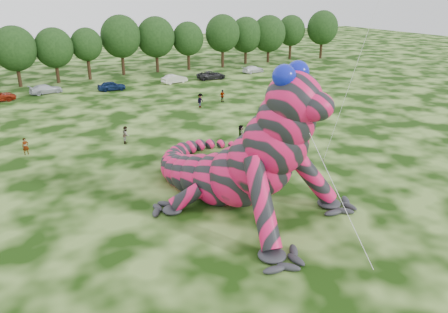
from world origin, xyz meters
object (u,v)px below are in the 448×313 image
Objects in this scene: tree_15 at (269,39)px; car_4 at (112,86)px; tree_17 at (322,35)px; tree_13 at (223,41)px; spectator_5 at (241,134)px; spectator_1 at (126,135)px; inflatable_gecko at (222,133)px; spectator_3 at (222,96)px; tree_12 at (188,46)px; car_3 at (46,89)px; tree_7 at (16,57)px; spectator_2 at (200,101)px; car_6 at (211,75)px; tree_14 at (246,40)px; car_5 at (174,79)px; tree_11 at (156,45)px; tree_16 at (291,37)px; car_7 at (253,69)px; spectator_0 at (26,146)px; tree_8 at (55,56)px; tree_10 at (121,45)px; tree_9 at (87,54)px.

tree_15 is 38.35m from car_4.
tree_13 is at bearing 178.93° from tree_17.
spectator_1 is (-10.32, 5.47, -0.03)m from spectator_5.
inflatable_gecko is 30.64m from spectator_3.
tree_12 is 1.90× the size of car_3.
tree_7 reaches higher than tree_12.
spectator_2 is (7.44, -15.85, 0.22)m from car_4.
tree_17 is at bearing -66.84° from car_6.
car_4 is at bearing -159.42° from tree_14.
car_3 is at bearing 102.07° from spectator_2.
spectator_2 is at bearing -148.96° from tree_17.
tree_13 is 6.54m from tree_14.
spectator_3 reaches higher than car_5.
car_5 is at bearing -96.40° from tree_11.
tree_15 is 1.03× the size of tree_16.
tree_13 is 1.08× the size of tree_16.
inflatable_gecko is 4.83× the size of car_7.
tree_7 is 62.03m from tree_17.
spectator_5 reaches higher than car_5.
inflatable_gecko reaches higher than spectator_5.
car_5 is (22.64, -9.57, -4.02)m from tree_7.
inflatable_gecko reaches higher than car_6.
spectator_5 is (-12.61, -30.78, 0.24)m from car_6.
tree_15 is 52.18m from spectator_5.
tree_16 is 68.58m from spectator_0.
tree_10 is at bearing 7.81° from tree_8.
spectator_1 is (-30.62, -35.18, -4.17)m from tree_13.
tree_17 is at bearing 1.20° from spectator_2.
spectator_2 is at bearing 122.38° from car_7.
spectator_1 is (-4.56, -35.40, -3.44)m from tree_9.
tree_12 is at bearing -176.33° from tree_16.
tree_12 is 42.97m from spectator_1.
tree_11 is at bearing -42.14° from car_4.
tree_10 reaches higher than spectator_0.
tree_10 is 17.15m from car_6.
tree_11 is (18.00, 1.21, 0.56)m from tree_8.
tree_14 is (37.68, 1.74, 0.23)m from tree_8.
tree_17 reaches higher than tree_7.
tree_17 is (24.82, -0.46, 0.08)m from tree_13.
tree_10 is at bearing 176.56° from tree_11.
car_6 is (5.65, -10.95, -4.34)m from tree_11.
tree_12 reaches higher than spectator_0.
tree_8 is 42.70m from tree_15.
tree_9 is 0.93× the size of tree_16.
tree_16 is 2.23× the size of car_4.
car_5 is (-1.23, -10.96, -4.32)m from tree_11.
car_7 is (39.18, -7.90, -4.09)m from tree_7.
tree_11 reaches higher than car_7.
spectator_1 is (-2.22, 16.16, -4.49)m from inflatable_gecko.
tree_15 is (11.34, 0.64, -0.25)m from tree_13.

